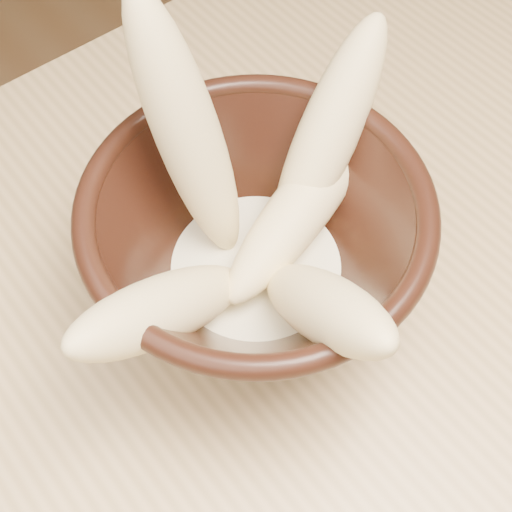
{
  "coord_description": "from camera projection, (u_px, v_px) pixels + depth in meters",
  "views": [
    {
      "loc": [
        -0.18,
        -0.14,
        1.24
      ],
      "look_at": [
        -0.01,
        0.07,
        0.81
      ],
      "focal_mm": 50.0,
      "sensor_mm": 36.0,
      "label": 1
    }
  ],
  "objects": [
    {
      "name": "banana_across",
      "position": [
        306.0,
        200.0,
        0.51
      ],
      "size": [
        0.2,
        0.1,
        0.06
      ],
      "primitive_type": "ellipsoid",
      "rotation": [
        1.5,
        0.0,
        1.87
      ],
      "color": "#EED48C",
      "rests_on": "bowl"
    },
    {
      "name": "banana_right",
      "position": [
        327.0,
        135.0,
        0.5
      ],
      "size": [
        0.16,
        0.09,
        0.16
      ],
      "primitive_type": "ellipsoid",
      "rotation": [
        0.79,
        0.0,
        1.91
      ],
      "color": "#EED48C",
      "rests_on": "bowl"
    },
    {
      "name": "banana_front",
      "position": [
        323.0,
        307.0,
        0.44
      ],
      "size": [
        0.07,
        0.16,
        0.15
      ],
      "primitive_type": "ellipsoid",
      "rotation": [
        0.81,
        0.0,
        -0.2
      ],
      "color": "#EED48C",
      "rests_on": "bowl"
    },
    {
      "name": "bowl",
      "position": [
        256.0,
        248.0,
        0.5
      ],
      "size": [
        0.24,
        0.24,
        0.13
      ],
      "rotation": [
        0.0,
        0.0,
        -0.22
      ],
      "color": "black",
      "rests_on": "table"
    },
    {
      "name": "banana_left",
      "position": [
        163.0,
        309.0,
        0.44
      ],
      "size": [
        0.16,
        0.07,
        0.13
      ],
      "primitive_type": "ellipsoid",
      "rotation": [
        0.94,
        0.0,
        -1.39
      ],
      "color": "#EED48C",
      "rests_on": "bowl"
    },
    {
      "name": "milk_puddle",
      "position": [
        256.0,
        271.0,
        0.52
      ],
      "size": [
        0.13,
        0.13,
        0.02
      ],
      "primitive_type": "cylinder",
      "color": "#F0E7C1",
      "rests_on": "bowl"
    },
    {
      "name": "table",
      "position": [
        315.0,
        390.0,
        0.6
      ],
      "size": [
        1.2,
        0.8,
        0.75
      ],
      "color": "tan",
      "rests_on": "ground"
    },
    {
      "name": "banana_upright",
      "position": [
        187.0,
        133.0,
        0.46
      ],
      "size": [
        0.05,
        0.12,
        0.21
      ],
      "primitive_type": "ellipsoid",
      "rotation": [
        0.37,
        0.0,
        3.21
      ],
      "color": "#EED48C",
      "rests_on": "bowl"
    }
  ]
}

